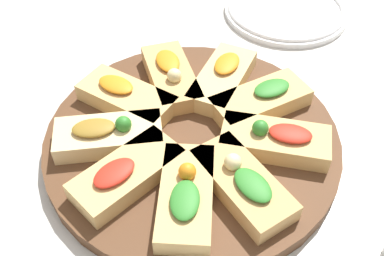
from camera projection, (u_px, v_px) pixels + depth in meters
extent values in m
plane|color=beige|center=(192.00, 145.00, 0.62)|extent=(3.00, 3.00, 0.00)
cylinder|color=#51331E|center=(192.00, 140.00, 0.61)|extent=(0.40, 0.40, 0.02)
cube|color=tan|center=(186.00, 196.00, 0.52)|extent=(0.15, 0.13, 0.03)
ellipsoid|color=#2D7A28|center=(185.00, 200.00, 0.49)|extent=(0.06, 0.06, 0.01)
sphere|color=orange|center=(187.00, 172.00, 0.52)|extent=(0.02, 0.02, 0.02)
cube|color=tan|center=(242.00, 184.00, 0.53)|extent=(0.10, 0.15, 0.03)
ellipsoid|color=#2D7A28|center=(253.00, 185.00, 0.51)|extent=(0.05, 0.06, 0.01)
sphere|color=beige|center=(233.00, 162.00, 0.53)|extent=(0.02, 0.02, 0.02)
cube|color=tan|center=(275.00, 141.00, 0.58)|extent=(0.12, 0.15, 0.03)
ellipsoid|color=red|center=(290.00, 133.00, 0.56)|extent=(0.05, 0.06, 0.01)
sphere|color=#2D7A28|center=(260.00, 128.00, 0.57)|extent=(0.02, 0.02, 0.02)
cube|color=tan|center=(260.00, 101.00, 0.63)|extent=(0.15, 0.11, 0.03)
ellipsoid|color=#2D7A28|center=(272.00, 88.00, 0.62)|extent=(0.06, 0.05, 0.01)
cube|color=#DBB775|center=(222.00, 79.00, 0.66)|extent=(0.15, 0.10, 0.03)
ellipsoid|color=orange|center=(227.00, 63.00, 0.66)|extent=(0.06, 0.05, 0.01)
cube|color=tan|center=(171.00, 77.00, 0.66)|extent=(0.13, 0.15, 0.03)
ellipsoid|color=orange|center=(168.00, 61.00, 0.66)|extent=(0.06, 0.06, 0.01)
sphere|color=beige|center=(174.00, 76.00, 0.64)|extent=(0.02, 0.02, 0.02)
cube|color=tan|center=(127.00, 98.00, 0.63)|extent=(0.08, 0.14, 0.03)
ellipsoid|color=orange|center=(116.00, 84.00, 0.63)|extent=(0.04, 0.06, 0.01)
cube|color=#E5C689|center=(109.00, 136.00, 0.58)|extent=(0.14, 0.14, 0.03)
ellipsoid|color=olive|center=(93.00, 128.00, 0.57)|extent=(0.06, 0.06, 0.01)
sphere|color=#2D7A28|center=(123.00, 124.00, 0.57)|extent=(0.02, 0.02, 0.02)
cube|color=tan|center=(127.00, 174.00, 0.54)|extent=(0.14, 0.07, 0.03)
ellipsoid|color=red|center=(114.00, 173.00, 0.52)|extent=(0.06, 0.04, 0.01)
cylinder|color=white|center=(285.00, 11.00, 0.84)|extent=(0.23, 0.23, 0.01)
torus|color=white|center=(286.00, 8.00, 0.84)|extent=(0.22, 0.22, 0.01)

